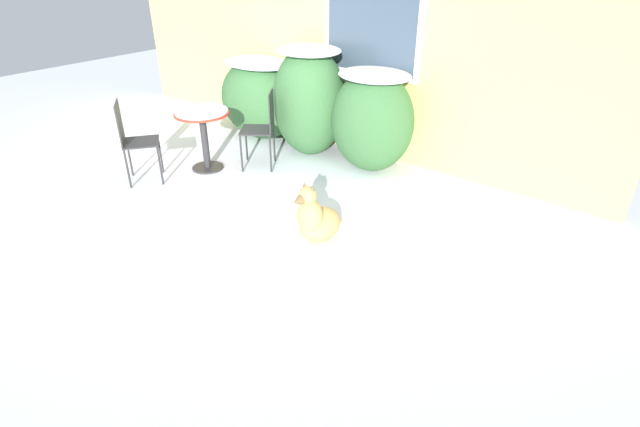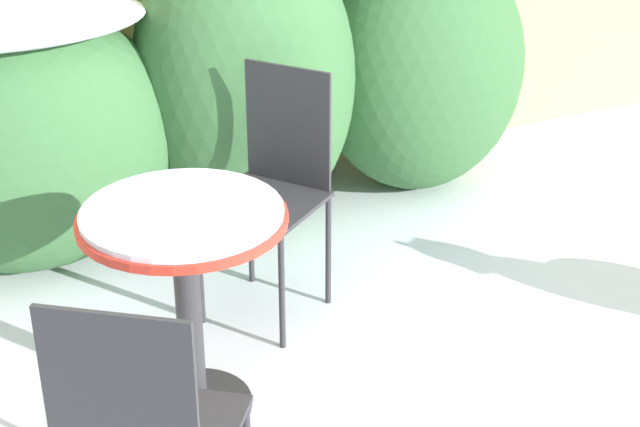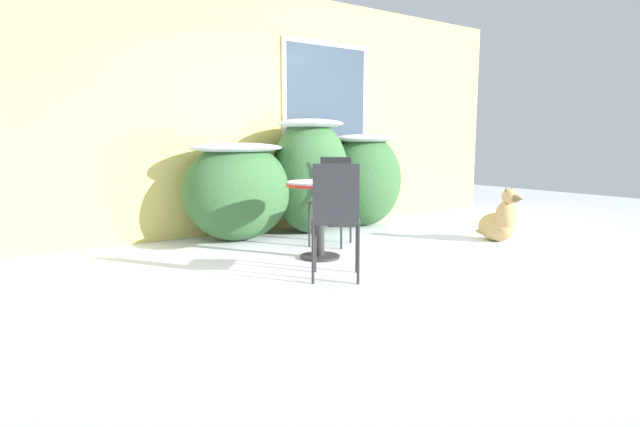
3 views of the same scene
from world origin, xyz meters
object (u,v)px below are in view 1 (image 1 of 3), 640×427
patio_chair_far_side (133,138)px  patio_table (203,125)px  dog (316,220)px  patio_chair_near_table (263,126)px

patio_chair_far_side → patio_table: bearing=-78.8°
patio_chair_far_side → dog: (2.61, 0.27, -0.32)m
patio_table → patio_chair_near_table: size_ratio=0.78×
patio_chair_near_table → patio_chair_far_side: size_ratio=1.00×
patio_table → patio_chair_far_side: size_ratio=0.78×
patio_table → patio_chair_far_side: (-0.36, -0.77, -0.04)m
patio_chair_near_table → dog: patio_chair_near_table is taller
patio_table → patio_chair_near_table: 0.75m
patio_chair_near_table → patio_table: bearing=-81.8°
dog → patio_table: bearing=172.8°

